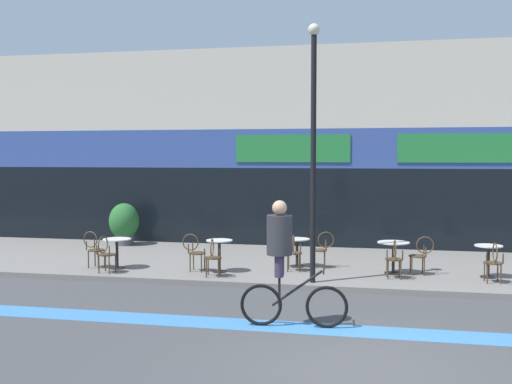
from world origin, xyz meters
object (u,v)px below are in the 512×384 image
(bistro_table_0, at_px, (117,247))
(lamp_post, at_px, (313,136))
(cafe_chair_2_near, at_px, (294,250))
(cafe_chair_4_near, at_px, (494,260))
(cafe_chair_1_side, at_px, (194,250))
(cafe_chair_1_near, at_px, (213,255))
(cafe_chair_3_side, at_px, (421,253))
(bistro_table_1, at_px, (219,249))
(cafe_chair_3_near, at_px, (394,256))
(cyclist_0, at_px, (284,255))
(bistro_table_3, at_px, (393,251))
(bistro_table_2, at_px, (297,247))
(planter_pot, at_px, (124,223))
(cafe_chair_2_side, at_px, (322,247))
(cafe_chair_0_near, at_px, (105,252))
(bistro_table_4, at_px, (488,255))
(cafe_chair_0_side, at_px, (94,247))

(bistro_table_0, bearing_deg, lamp_post, -7.52)
(cafe_chair_2_near, bearing_deg, cafe_chair_4_near, -98.72)
(cafe_chair_1_side, bearing_deg, cafe_chair_1_near, -45.10)
(cafe_chair_1_near, relative_size, cafe_chair_3_side, 1.00)
(bistro_table_1, height_order, cafe_chair_3_near, cafe_chair_3_near)
(cafe_chair_3_side, bearing_deg, cafe_chair_1_near, 11.43)
(cafe_chair_4_near, height_order, lamp_post, lamp_post)
(bistro_table_0, distance_m, cyclist_0, 6.06)
(bistro_table_3, bearing_deg, bistro_table_2, 170.10)
(planter_pot, relative_size, lamp_post, 0.23)
(cafe_chair_3_side, xyz_separation_m, lamp_post, (-2.39, -1.36, 2.70))
(cafe_chair_4_near, relative_size, lamp_post, 0.16)
(planter_pot, xyz_separation_m, cyclist_0, (6.20, -7.41, 0.42))
(cafe_chair_2_side, bearing_deg, cyclist_0, 80.40)
(bistro_table_1, distance_m, cafe_chair_0_near, 2.69)
(cafe_chair_2_side, bearing_deg, cafe_chair_1_side, 12.21)
(bistro_table_3, xyz_separation_m, cafe_chair_1_near, (-4.07, -1.26, -0.02))
(cafe_chair_2_near, xyz_separation_m, cafe_chair_3_near, (2.35, -0.41, 0.00))
(bistro_table_4, relative_size, cafe_chair_2_near, 0.82)
(cafe_chair_1_near, bearing_deg, bistro_table_0, 70.62)
(bistro_table_2, distance_m, bistro_table_4, 4.48)
(cafe_chair_2_side, bearing_deg, cafe_chair_4_near, 157.18)
(cafe_chair_3_side, bearing_deg, cyclist_0, 56.52)
(bistro_table_2, bearing_deg, cafe_chair_1_near, -135.97)
(lamp_post, height_order, cyclist_0, lamp_post)
(bistro_table_1, relative_size, cafe_chair_0_near, 0.86)
(bistro_table_0, height_order, bistro_table_4, bistro_table_4)
(cafe_chair_1_near, xyz_separation_m, planter_pot, (-4.05, 4.24, 0.17))
(bistro_table_1, distance_m, cafe_chair_0_side, 3.22)
(cafe_chair_1_near, bearing_deg, bistro_table_3, -80.30)
(bistro_table_1, bearing_deg, cafe_chair_4_near, -0.25)
(bistro_table_1, xyz_separation_m, cafe_chair_2_side, (2.36, 1.05, -0.03))
(bistro_table_4, relative_size, cafe_chair_1_near, 0.82)
(bistro_table_2, distance_m, cafe_chair_2_side, 0.63)
(cafe_chair_1_side, distance_m, cafe_chair_3_side, 5.36)
(cafe_chair_3_near, height_order, cyclist_0, cyclist_0)
(cafe_chair_3_near, height_order, cafe_chair_3_side, same)
(bistro_table_2, xyz_separation_m, planter_pot, (-5.78, 2.57, 0.18))
(cafe_chair_3_side, distance_m, planter_pot, 9.24)
(bistro_table_4, distance_m, cyclist_0, 6.00)
(cafe_chair_0_near, height_order, cyclist_0, cyclist_0)
(cafe_chair_3_near, xyz_separation_m, cyclist_0, (-1.93, -3.81, 0.59))
(cafe_chair_3_side, xyz_separation_m, cyclist_0, (-2.55, -4.44, 0.59))
(bistro_table_2, distance_m, planter_pot, 6.32)
(bistro_table_1, xyz_separation_m, cafe_chair_0_side, (-3.22, -0.07, -0.03))
(cafe_chair_3_near, bearing_deg, cafe_chair_3_side, -49.15)
(cafe_chair_3_near, distance_m, planter_pot, 8.89)
(cafe_chair_0_side, bearing_deg, cafe_chair_4_near, 7.91)
(bistro_table_4, distance_m, cafe_chair_0_side, 9.43)
(cafe_chair_3_side, bearing_deg, cafe_chair_2_near, 0.66)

